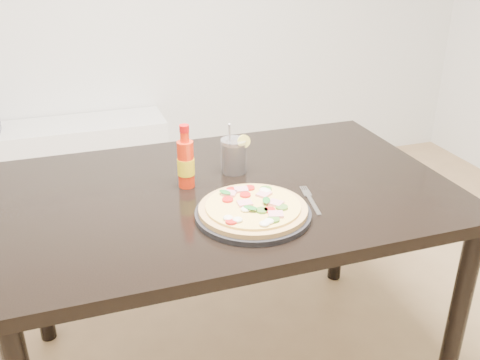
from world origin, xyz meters
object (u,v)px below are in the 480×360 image
object	(u,v)px
fork	(310,199)
media_console	(43,168)
hot_sauce_bottle	(186,163)
pizza	(253,208)
plate	(253,214)
dining_table	(228,211)
cola_cup	(234,156)

from	to	relation	value
fork	media_console	bearing A→B (deg)	126.10
hot_sauce_bottle	pizza	bearing A→B (deg)	-62.54
plate	media_console	distance (m)	1.93
pizza	hot_sauce_bottle	size ratio (longest dim) A/B	1.51
dining_table	media_console	distance (m)	1.72
pizza	cola_cup	xyz separation A→B (m)	(0.05, 0.31, 0.03)
cola_cup	fork	bearing A→B (deg)	-61.01
dining_table	fork	distance (m)	0.28
pizza	media_console	size ratio (longest dim) A/B	0.22
pizza	cola_cup	bearing A→B (deg)	81.79
media_console	hot_sauce_bottle	bearing A→B (deg)	-71.50
hot_sauce_bottle	media_console	size ratio (longest dim) A/B	0.15
pizza	hot_sauce_bottle	distance (m)	0.29
pizza	fork	bearing A→B (deg)	11.12
dining_table	media_console	world-z (taller)	dining_table
pizza	cola_cup	size ratio (longest dim) A/B	1.75
pizza	cola_cup	distance (m)	0.32
pizza	hot_sauce_bottle	bearing A→B (deg)	117.46
plate	fork	world-z (taller)	plate
cola_cup	media_console	xyz separation A→B (m)	(-0.68, 1.44, -0.55)
cola_cup	media_console	bearing A→B (deg)	115.24
fork	media_console	xyz separation A→B (m)	(-0.83, 1.71, -0.50)
plate	fork	distance (m)	0.20
cola_cup	fork	world-z (taller)	cola_cup
fork	cola_cup	bearing A→B (deg)	129.24
hot_sauce_bottle	cola_cup	size ratio (longest dim) A/B	1.16
hot_sauce_bottle	fork	distance (m)	0.40
dining_table	cola_cup	size ratio (longest dim) A/B	7.93
dining_table	fork	size ratio (longest dim) A/B	7.44
hot_sauce_bottle	plate	bearing A→B (deg)	-62.57
fork	media_console	size ratio (longest dim) A/B	0.13
media_console	plate	bearing A→B (deg)	-70.14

